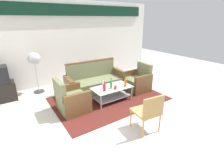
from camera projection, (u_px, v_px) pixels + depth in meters
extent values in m
plane|color=beige|center=(128.00, 114.00, 4.11)|extent=(14.00, 14.00, 0.00)
cube|color=silver|center=(75.00, 42.00, 6.01)|extent=(6.52, 0.12, 2.80)
cube|color=black|center=(74.00, 10.00, 5.58)|extent=(5.76, 0.08, 0.36)
cube|color=#511E19|center=(109.00, 99.00, 4.86)|extent=(3.07, 2.10, 0.01)
cube|color=#6B704C|center=(96.00, 86.00, 5.21)|extent=(1.63, 0.76, 0.42)
cube|color=#6B704C|center=(91.00, 70.00, 5.32)|extent=(1.60, 0.20, 0.48)
cube|color=brown|center=(118.00, 78.00, 5.60)|extent=(0.15, 0.70, 0.62)
cube|color=brown|center=(70.00, 89.00, 4.76)|extent=(0.15, 0.70, 0.62)
cube|color=brown|center=(91.00, 61.00, 5.22)|extent=(1.64, 0.16, 0.06)
cube|color=#6B704C|center=(73.00, 103.00, 4.20)|extent=(0.66, 0.60, 0.40)
cube|color=#6B704C|center=(59.00, 90.00, 3.89)|extent=(0.12, 0.60, 0.45)
cube|color=brown|center=(68.00, 95.00, 4.42)|extent=(0.66, 0.10, 0.58)
cube|color=brown|center=(79.00, 105.00, 3.91)|extent=(0.66, 0.10, 0.58)
cube|color=#6B704C|center=(136.00, 84.00, 5.40)|extent=(0.68, 0.63, 0.40)
cube|color=#6B704C|center=(144.00, 70.00, 5.41)|extent=(0.14, 0.60, 0.45)
cube|color=brown|center=(143.00, 85.00, 5.10)|extent=(0.66, 0.13, 0.58)
cube|color=brown|center=(130.00, 78.00, 5.63)|extent=(0.66, 0.13, 0.58)
cube|color=silver|center=(112.00, 87.00, 4.63)|extent=(1.10, 0.60, 0.02)
cube|color=#9E9EA5|center=(112.00, 96.00, 4.72)|extent=(1.00, 0.52, 0.02)
cylinder|color=#9E9EA5|center=(91.00, 95.00, 4.63)|extent=(0.04, 0.04, 0.40)
cylinder|color=#9E9EA5|center=(121.00, 87.00, 5.17)|extent=(0.04, 0.04, 0.40)
cylinder|color=#9E9EA5|center=(101.00, 102.00, 4.22)|extent=(0.04, 0.04, 0.40)
cylinder|color=#9E9EA5|center=(132.00, 93.00, 4.76)|extent=(0.04, 0.04, 0.40)
cylinder|color=silver|center=(103.00, 86.00, 4.49)|extent=(0.06, 0.06, 0.17)
cylinder|color=silver|center=(103.00, 82.00, 4.44)|extent=(0.02, 0.02, 0.07)
cylinder|color=red|center=(104.00, 88.00, 4.36)|extent=(0.07, 0.07, 0.19)
cylinder|color=red|center=(104.00, 83.00, 4.31)|extent=(0.03, 0.03, 0.08)
cylinder|color=#D85919|center=(125.00, 83.00, 4.66)|extent=(0.07, 0.07, 0.20)
cylinder|color=#D85919|center=(126.00, 78.00, 4.61)|extent=(0.03, 0.03, 0.09)
cylinder|color=#2D8C38|center=(111.00, 84.00, 4.52)|extent=(0.06, 0.06, 0.22)
cylinder|color=#2D8C38|center=(111.00, 79.00, 4.47)|extent=(0.02, 0.02, 0.09)
cylinder|color=red|center=(115.00, 87.00, 4.48)|extent=(0.08, 0.08, 0.10)
cube|color=black|center=(0.00, 92.00, 4.66)|extent=(0.80, 0.50, 0.52)
cylinder|color=#2D2D33|center=(39.00, 91.00, 5.32)|extent=(0.32, 0.32, 0.03)
cylinder|color=#B2B2B7|center=(37.00, 77.00, 5.15)|extent=(0.03, 0.03, 0.95)
sphere|color=#B2B2B7|center=(34.00, 58.00, 4.95)|extent=(0.36, 0.36, 0.36)
cube|color=#AD844C|center=(146.00, 111.00, 3.40)|extent=(0.54, 0.54, 0.04)
cube|color=#AD844C|center=(154.00, 107.00, 3.14)|extent=(0.48, 0.10, 0.40)
cylinder|color=#AD844C|center=(131.00, 118.00, 3.56)|extent=(0.03, 0.03, 0.42)
cylinder|color=#AD844C|center=(147.00, 113.00, 3.74)|extent=(0.03, 0.03, 0.42)
cylinder|color=#AD844C|center=(143.00, 129.00, 3.21)|extent=(0.03, 0.03, 0.42)
cylinder|color=#AD844C|center=(160.00, 123.00, 3.39)|extent=(0.03, 0.03, 0.42)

